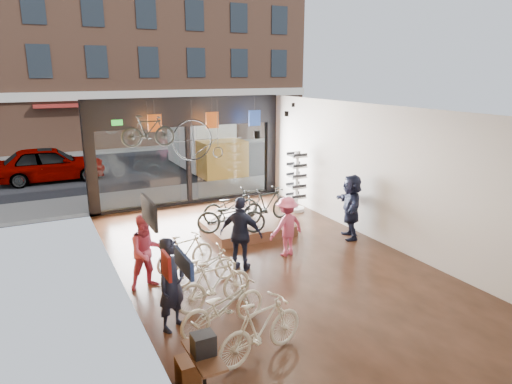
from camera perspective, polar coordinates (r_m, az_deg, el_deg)
ground_plane at (r=11.65m, az=1.38°, el=-8.80°), size 7.00×12.00×0.04m
ceiling at (r=10.71m, az=1.50°, el=10.39°), size 7.00×12.00×0.04m
wall_left at (r=9.92m, az=-16.82°, el=-1.90°), size 0.04×12.00×3.80m
wall_right at (r=13.01m, az=15.25°, el=2.11°), size 0.04×12.00×3.80m
wall_back at (r=6.66m, az=27.13°, el=-11.23°), size 7.00×0.04×3.80m
storefront at (r=16.44m, az=-8.49°, el=5.03°), size 7.00×0.26×3.80m
exit_sign at (r=15.60m, az=-16.99°, el=8.30°), size 0.35×0.06×0.18m
street_road at (r=25.35m, az=-14.80°, el=3.73°), size 30.00×18.00×0.02m
sidewalk_near at (r=17.95m, az=-9.48°, el=-0.20°), size 30.00×2.40×0.12m
sidewalk_far at (r=29.21m, az=-16.49°, el=5.16°), size 30.00×2.00×0.12m
opposite_building at (r=31.41m, az=-18.35°, el=18.39°), size 26.00×5.00×14.00m
street_car at (r=21.77m, az=-24.42°, el=3.23°), size 4.55×1.83×1.55m
box_truck at (r=22.06m, az=-6.13°, el=5.79°), size 2.07×6.20×2.44m
floor_bike_1 at (r=7.87m, az=0.62°, el=-16.69°), size 1.82×0.87×1.05m
floor_bike_2 at (r=8.64m, az=-4.15°, el=-14.05°), size 1.90×0.99×0.95m
floor_bike_3 at (r=9.39m, az=-5.21°, el=-11.34°), size 1.76×0.73×1.03m
floor_bike_4 at (r=10.45m, az=-6.54°, el=-9.20°), size 1.56×0.57×0.81m
floor_bike_5 at (r=11.10m, az=-8.81°, el=-7.50°), size 1.60×0.76×0.92m
display_platform at (r=13.55m, az=-1.06°, el=-4.56°), size 2.40×1.80×0.30m
display_bike_left at (r=12.58m, az=-3.12°, el=-3.03°), size 1.99×1.33×0.99m
display_bike_mid at (r=13.51m, az=1.45°, el=-1.58°), size 1.83×0.81×1.06m
display_bike_right at (r=13.66m, az=-3.18°, el=-1.70°), size 1.78×0.64×0.93m
customer_0 at (r=8.62m, az=-10.51°, el=-11.25°), size 0.78×0.70×1.78m
customer_1 at (r=10.31m, az=-13.47°, el=-7.26°), size 0.89×0.73×1.69m
customer_2 at (r=10.88m, az=-1.87°, el=-5.29°), size 1.07×1.06×1.81m
customer_3 at (r=11.80m, az=3.87°, el=-4.31°), size 1.09×0.74×1.57m
customer_5 at (r=13.25m, az=11.80°, el=-1.79°), size 1.23×1.80×1.86m
sunglasses_rack at (r=15.56m, az=5.04°, el=1.28°), size 0.69×0.61×2.04m
wall_merch at (r=6.99m, az=-9.94°, el=-14.00°), size 0.40×2.40×2.60m
penny_farthing at (r=14.74m, az=-6.94°, el=6.33°), size 1.64×0.06×1.31m
hung_bike at (r=14.09m, az=-13.35°, el=7.40°), size 1.63×0.69×0.95m
jersey_left at (r=15.16m, az=-12.54°, el=8.42°), size 0.45×0.03×0.55m
jersey_mid at (r=15.75m, az=-5.49°, el=8.93°), size 0.45×0.03×0.55m
jersey_right at (r=16.41m, az=-0.17°, el=9.23°), size 0.45×0.03×0.55m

